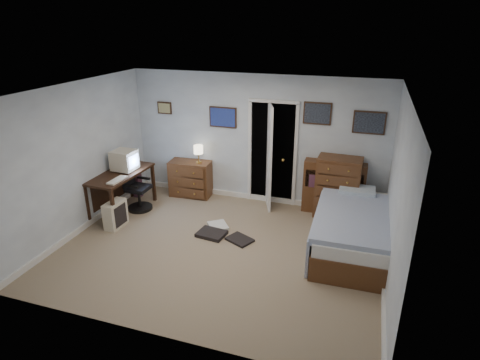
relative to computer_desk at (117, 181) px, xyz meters
name	(u,v)px	position (x,y,z in m)	size (l,w,h in m)	color
floor	(220,249)	(2.29, -0.68, -0.62)	(5.00, 4.00, 0.02)	gray
computer_desk	(117,181)	(0.00, 0.00, 0.00)	(0.69, 1.40, 0.79)	#321C10
crt_monitor	(124,160)	(0.12, 0.15, 0.38)	(0.43, 0.40, 0.38)	beige
keyboard	(117,180)	(0.27, -0.35, 0.20)	(0.16, 0.42, 0.03)	beige
pc_tower	(115,214)	(0.30, -0.55, -0.37)	(0.23, 0.45, 0.48)	beige
office_chair	(136,191)	(0.27, 0.19, -0.24)	(0.47, 0.48, 0.96)	black
media_stack	(137,180)	(-0.03, 0.70, -0.26)	(0.14, 0.14, 0.71)	maroon
low_dresser	(191,179)	(0.99, 1.10, -0.24)	(0.83, 0.42, 0.74)	#582E1B
table_lamp	(198,150)	(1.19, 1.10, 0.39)	(0.20, 0.20, 0.36)	gold
doorway	(276,150)	(2.64, 1.59, 0.39)	(0.96, 1.12, 2.05)	black
tall_dresser	(338,187)	(3.94, 1.07, -0.04)	(0.77, 0.45, 1.14)	#582E1B
headboard_bookcase	(334,186)	(3.86, 1.18, -0.08)	(1.12, 0.31, 1.01)	#582E1B
bed	(352,229)	(4.28, -0.02, -0.27)	(1.20, 2.19, 0.71)	#582E1B
wall_posters	(285,117)	(2.86, 1.30, 1.14)	(4.38, 0.04, 0.60)	#331E11
floor_clutter	(220,233)	(2.14, -0.26, -0.58)	(1.01, 0.78, 0.06)	silver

